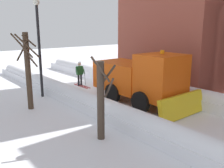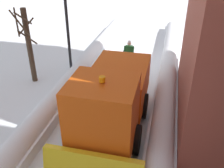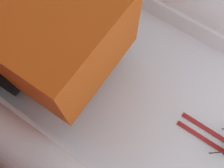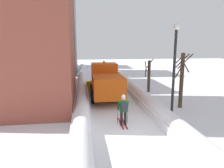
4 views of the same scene
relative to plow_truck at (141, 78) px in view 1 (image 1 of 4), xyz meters
The scene contains 9 objects.
ground_plane 3.84m from the plow_truck, 83.17° to the left, with size 80.00×80.00×0.00m, color white.
snowbank_left 4.19m from the plow_truck, 119.80° to the left, with size 1.10×36.00×1.01m.
snowbank_right 4.66m from the plow_truck, 50.92° to the left, with size 1.10×36.00×0.92m.
plow_truck is the anchor object (origin of this frame).
skier 5.89m from the plow_truck, 86.45° to the right, with size 0.62×1.80×1.81m.
traffic_light_pole 3.73m from the plow_truck, 152.31° to the right, with size 0.28×0.42×4.60m.
street_lamp 6.48m from the plow_truck, 52.49° to the right, with size 0.40×0.40×5.81m.
bare_tree_near 6.03m from the plow_truck, 30.30° to the right, with size 1.20×1.27×3.99m.
bare_tree_mid 4.91m from the plow_truck, 26.19° to the left, with size 0.92×1.00×3.26m.
Camera 1 is at (9.24, 15.70, 4.26)m, focal length 39.21 mm.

